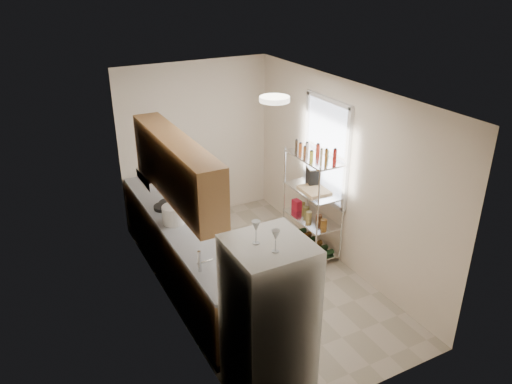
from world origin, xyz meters
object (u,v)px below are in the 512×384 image
frying_pan_large (164,207)px  rice_cooker (174,214)px  refrigerator (268,323)px  cutting_board (314,190)px  espresso_machine (313,176)px

frying_pan_large → rice_cooker: bearing=-104.6°
refrigerator → rice_cooker: bearing=93.5°
cutting_board → espresso_machine: 0.26m
espresso_machine → rice_cooker: bearing=-162.0°
cutting_board → espresso_machine: bearing=63.6°
refrigerator → cutting_board: refrigerator is taller
frying_pan_large → cutting_board: 2.11m
refrigerator → frying_pan_large: 2.69m
rice_cooker → frying_pan_large: size_ratio=1.08×
frying_pan_large → espresso_machine: 2.16m
rice_cooker → espresso_machine: 2.11m
rice_cooker → espresso_machine: espresso_machine is taller
espresso_machine → cutting_board: bearing=-97.8°
refrigerator → espresso_machine: bearing=48.4°
rice_cooker → cutting_board: (2.00, -0.23, 0.01)m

